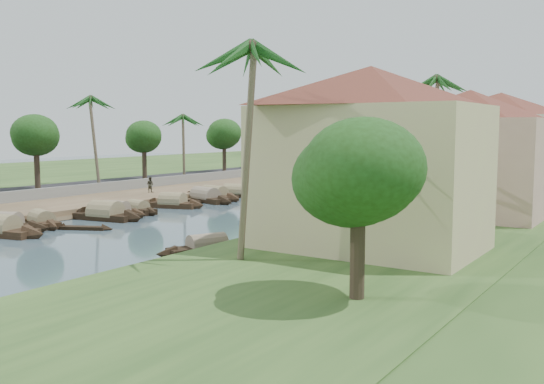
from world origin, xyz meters
The scene contains 41 objects.
ground centered at (0.00, 0.00, 0.00)m, with size 220.00×220.00×0.00m, color #3E535D.
left_bank centered at (-16.00, 20.00, 0.40)m, with size 10.00×180.00×0.80m, color brown.
right_bank centered at (19.00, 20.00, 0.60)m, with size 16.00×180.00×1.20m, color #26441B.
road centered at (-24.50, 20.00, 0.70)m, with size 8.00×180.00×1.40m, color black.
retaining_wall centered at (-20.20, 20.00, 1.35)m, with size 0.40×180.00×1.10m, color slate.
far_left_fill centered at (-51.00, 20.00, 0.68)m, with size 45.00×220.00×1.35m, color #26441B.
treeline centered at (0.00, 100.00, 4.00)m, with size 120.00×14.00×8.00m.
bridge centered at (0.00, 72.00, 1.72)m, with size 28.00×4.00×2.40m.
building_near centered at (18.99, -2.00, 6.38)m, with size 14.85×14.85×10.20m.
building_mid centered at (19.99, 14.00, 6.13)m, with size 14.11×14.11×9.70m.
building_far centered at (18.99, 28.00, 6.38)m, with size 15.59×15.59×10.20m.
sampan_3 centered at (-10.03, -6.24, 0.42)m, with size 8.18×4.84×2.21m.
sampan_4 centered at (-9.39, -3.16, 0.41)m, with size 6.66×3.12×1.91m.
sampan_5 centered at (-8.00, 2.32, 0.42)m, with size 8.07×3.18×2.48m.
sampan_6 centered at (-8.68, 4.00, 0.41)m, with size 7.01×2.90×2.07m.
sampan_7 centered at (-8.57, 6.71, 0.40)m, with size 6.31×2.40×1.72m.
sampan_8 centered at (-8.72, 11.60, 0.42)m, with size 7.32×3.59×2.21m.
sampan_9 centered at (-9.22, 17.30, 0.42)m, with size 9.59×4.18×2.36m.
sampan_10 centered at (-9.68, 19.41, 0.42)m, with size 8.55×3.01×2.30m.
sampan_11 centered at (-9.25, 22.82, 0.42)m, with size 7.66×4.79×2.21m.
sampan_12 centered at (-8.43, 25.35, 0.40)m, with size 7.27×2.50×1.77m.
sampan_13 centered at (-9.64, 32.52, 0.41)m, with size 7.05×3.78×1.95m.
sampan_14 centered at (8.82, -4.05, 0.40)m, with size 4.10×7.00×1.78m.
sampan_15 centered at (9.09, 9.13, 0.40)m, with size 2.27×6.83×1.85m.
sampan_16 centered at (9.58, 20.44, 0.42)m, with size 4.24×9.18×2.21m.
canoe_1 centered at (-5.32, -2.30, 0.10)m, with size 4.82×2.92×0.80m.
canoe_2 centered at (-10.25, 16.28, 0.10)m, with size 5.33×3.70×0.83m.
palm_0 centered at (15.00, -8.56, 11.76)m, with size 3.20×3.20×12.37m.
palm_1 centered at (16.00, 4.22, 9.85)m, with size 3.20×3.20×10.39m.
palm_2 centered at (15.00, 19.43, 12.09)m, with size 3.20×3.20×12.72m.
palm_3 centered at (16.00, 39.88, 9.93)m, with size 3.20×3.20×10.47m.
palm_5 centered at (-24.00, 15.04, 11.33)m, with size 3.20×3.20×11.71m.
palm_6 centered at (-22.00, 28.16, 9.42)m, with size 3.20×3.20×9.75m.
palm_7 centered at (14.00, 53.15, 11.45)m, with size 3.20×3.20×12.06m.
palm_8 centered at (-20.50, 59.00, 11.92)m, with size 3.20×3.20×12.34m.
tree_2 centered at (-24.00, 6.89, 7.12)m, with size 4.91×4.91×7.84m.
tree_3 centered at (-24.00, 22.80, 6.77)m, with size 4.54×4.54×7.34m.
tree_4 centered at (-24.00, 39.53, 7.00)m, with size 5.12×5.12×7.80m.
tree_5 centered at (-24.00, 52.63, 6.06)m, with size 5.15×5.15×6.84m.
tree_7 centered at (23.00, -11.77, 6.11)m, with size 4.77×4.77×6.95m.
person_far centered at (-15.71, 15.48, 1.67)m, with size 0.84×0.66×1.74m, color #2F2D21.
Camera 1 is at (33.27, -33.32, 7.95)m, focal length 40.00 mm.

